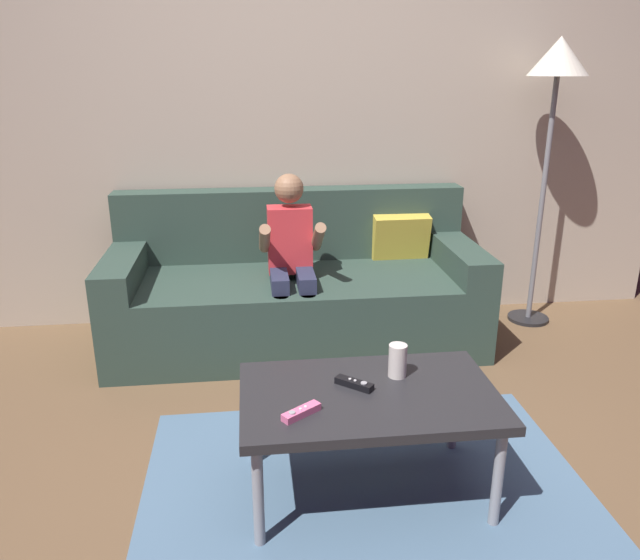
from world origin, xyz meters
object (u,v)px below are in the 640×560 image
at_px(game_remote_black_center, 354,384).
at_px(soda_can, 398,361).
at_px(game_remote_pink_near_edge, 301,412).
at_px(couch, 297,292).
at_px(person_seated_on_couch, 291,257).
at_px(coffee_table, 369,402).
at_px(floor_lamp, 557,80).

height_order(game_remote_black_center, soda_can, soda_can).
bearing_deg(game_remote_pink_near_edge, soda_can, 31.47).
height_order(couch, soda_can, couch).
relative_size(person_seated_on_couch, game_remote_black_center, 7.30).
height_order(person_seated_on_couch, coffee_table, person_seated_on_couch).
bearing_deg(couch, game_remote_pink_near_edge, -94.13).
xyz_separation_m(couch, game_remote_pink_near_edge, (-0.11, -1.47, 0.13)).
bearing_deg(floor_lamp, couch, -175.62).
height_order(couch, game_remote_black_center, couch).
relative_size(game_remote_black_center, floor_lamp, 0.08).
xyz_separation_m(couch, soda_can, (0.26, -1.24, 0.18)).
bearing_deg(game_remote_black_center, person_seated_on_couch, 96.82).
relative_size(person_seated_on_couch, soda_can, 7.79).
bearing_deg(coffee_table, couch, 95.89).
bearing_deg(floor_lamp, person_seated_on_couch, -168.83).
relative_size(person_seated_on_couch, floor_lamp, 0.59).
bearing_deg(soda_can, coffee_table, -139.95).
bearing_deg(soda_can, game_remote_pink_near_edge, -148.53).
bearing_deg(person_seated_on_couch, soda_can, -74.20).
xyz_separation_m(couch, game_remote_black_center, (0.09, -1.30, 0.13)).
bearing_deg(game_remote_black_center, game_remote_pink_near_edge, -140.73).
height_order(person_seated_on_couch, game_remote_black_center, person_seated_on_couch).
bearing_deg(soda_can, game_remote_black_center, -159.91).
xyz_separation_m(coffee_table, floor_lamp, (1.28, 1.45, 1.03)).
bearing_deg(game_remote_black_center, floor_lamp, 46.85).
xyz_separation_m(game_remote_pink_near_edge, game_remote_black_center, (0.20, 0.16, 0.00)).
bearing_deg(game_remote_black_center, couch, 94.12).
bearing_deg(floor_lamp, game_remote_pink_near_edge, -134.04).
height_order(game_remote_black_center, floor_lamp, floor_lamp).
height_order(game_remote_pink_near_edge, floor_lamp, floor_lamp).
xyz_separation_m(game_remote_pink_near_edge, floor_lamp, (1.52, 1.58, 0.98)).
bearing_deg(couch, floor_lamp, 4.38).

